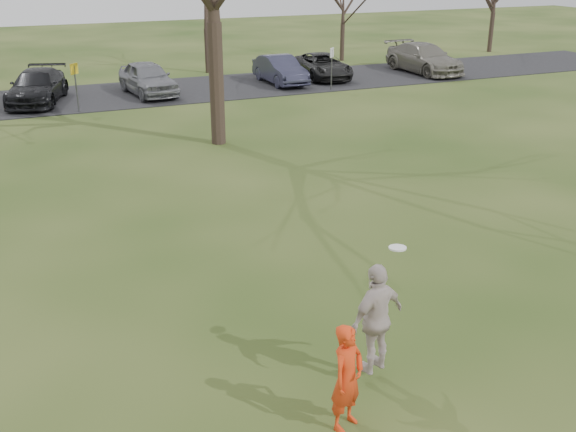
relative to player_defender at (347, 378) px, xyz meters
The scene contains 12 objects.
ground 1.39m from the player_defender, 26.18° to the left, with size 120.00×120.00×0.00m, color #1E380F.
parking_strip 25.53m from the player_defender, 87.74° to the left, with size 62.00×6.50×0.04m, color black.
player_defender is the anchor object (origin of this frame).
car_3 25.20m from the player_defender, 95.49° to the left, with size 2.01×4.96×1.44m, color black.
car_4 25.08m from the player_defender, 84.18° to the left, with size 1.82×4.53×1.54m, color slate.
car_5 26.83m from the player_defender, 69.50° to the left, with size 1.48×4.24×1.40m, color #2C2D42.
car_6 28.38m from the player_defender, 64.80° to the left, with size 2.14×4.65×1.29m, color black.
car_7 30.87m from the player_defender, 54.19° to the left, with size 2.21×5.43×1.57m, color slate.
catching_play 1.28m from the player_defender, 41.00° to the left, with size 1.17×0.75×2.13m.
sign_yellow 22.53m from the player_defender, 92.53° to the left, with size 0.35×0.35×2.08m.
sign_white 25.05m from the player_defender, 63.93° to the left, with size 0.35×0.35×2.08m.
small_tree_row 31.18m from the player_defender, 79.99° to the left, with size 55.00×5.90×8.50m.
Camera 1 is at (-4.94, -7.55, 6.48)m, focal length 42.04 mm.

